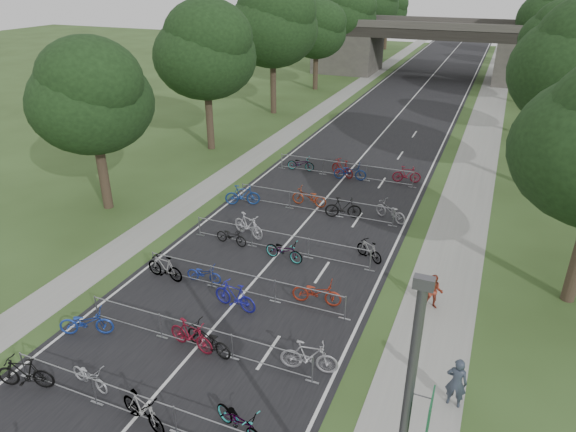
% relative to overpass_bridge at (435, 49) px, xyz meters
% --- Properties ---
extents(road, '(11.00, 140.00, 0.01)m').
position_rel_overpass_bridge_xyz_m(road, '(0.00, -15.00, -3.53)').
color(road, black).
rests_on(road, ground).
extents(sidewalk_right, '(3.00, 140.00, 0.01)m').
position_rel_overpass_bridge_xyz_m(sidewalk_right, '(8.00, -15.00, -3.53)').
color(sidewalk_right, gray).
rests_on(sidewalk_right, ground).
extents(sidewalk_left, '(2.00, 140.00, 0.01)m').
position_rel_overpass_bridge_xyz_m(sidewalk_left, '(-7.50, -15.00, -3.53)').
color(sidewalk_left, gray).
rests_on(sidewalk_left, ground).
extents(lane_markings, '(0.12, 140.00, 0.00)m').
position_rel_overpass_bridge_xyz_m(lane_markings, '(0.00, -15.00, -3.53)').
color(lane_markings, silver).
rests_on(lane_markings, ground).
extents(overpass_bridge, '(31.00, 8.00, 7.05)m').
position_rel_overpass_bridge_xyz_m(overpass_bridge, '(0.00, 0.00, 0.00)').
color(overpass_bridge, '#403D3A').
rests_on(overpass_bridge, ground).
extents(tree_left_0, '(6.72, 6.72, 10.25)m').
position_rel_overpass_bridge_xyz_m(tree_left_0, '(-11.39, -49.07, 2.96)').
color(tree_left_0, '#33261C').
rests_on(tree_left_0, ground).
extents(tree_left_1, '(7.56, 7.56, 11.53)m').
position_rel_overpass_bridge_xyz_m(tree_left_1, '(-11.39, -37.07, 3.77)').
color(tree_left_1, '#33261C').
rests_on(tree_left_1, ground).
extents(tree_left_2, '(8.40, 8.40, 12.81)m').
position_rel_overpass_bridge_xyz_m(tree_left_2, '(-11.39, -25.07, 4.58)').
color(tree_left_2, '#33261C').
rests_on(tree_left_2, ground).
extents(tree_right_2, '(6.16, 6.16, 9.39)m').
position_rel_overpass_bridge_xyz_m(tree_right_2, '(13.11, -25.07, 2.41)').
color(tree_right_2, '#33261C').
rests_on(tree_right_2, ground).
extents(tree_left_3, '(6.72, 6.72, 10.25)m').
position_rel_overpass_bridge_xyz_m(tree_left_3, '(-11.39, -13.07, 2.96)').
color(tree_left_3, '#33261C').
rests_on(tree_left_3, ground).
extents(tree_right_3, '(7.17, 7.17, 10.93)m').
position_rel_overpass_bridge_xyz_m(tree_right_3, '(13.11, -13.07, 3.39)').
color(tree_right_3, '#33261C').
rests_on(tree_right_3, ground).
extents(tree_left_4, '(7.56, 7.56, 11.53)m').
position_rel_overpass_bridge_xyz_m(tree_left_4, '(-11.39, -1.07, 3.77)').
color(tree_left_4, '#33261C').
rests_on(tree_left_4, ground).
extents(tree_right_4, '(8.18, 8.18, 12.47)m').
position_rel_overpass_bridge_xyz_m(tree_right_4, '(13.11, -1.07, 4.37)').
color(tree_right_4, '#33261C').
rests_on(tree_right_4, ground).
extents(tree_left_5, '(8.40, 8.40, 12.81)m').
position_rel_overpass_bridge_xyz_m(tree_left_5, '(-11.39, 10.93, 4.58)').
color(tree_left_5, '#33261C').
rests_on(tree_left_5, ground).
extents(tree_right_5, '(6.16, 6.16, 9.39)m').
position_rel_overpass_bridge_xyz_m(tree_right_5, '(13.11, 10.93, 2.41)').
color(tree_right_5, '#33261C').
rests_on(tree_right_5, ground).
extents(tree_left_6, '(6.72, 6.72, 10.25)m').
position_rel_overpass_bridge_xyz_m(tree_left_6, '(-11.39, 22.93, 2.96)').
color(tree_left_6, '#33261C').
rests_on(tree_left_6, ground).
extents(tree_right_6, '(7.17, 7.17, 10.93)m').
position_rel_overpass_bridge_xyz_m(tree_right_6, '(13.11, 22.93, 3.39)').
color(tree_right_6, '#33261C').
rests_on(tree_right_6, ground).
extents(barrier_row_1, '(9.70, 0.08, 1.10)m').
position_rel_overpass_bridge_xyz_m(barrier_row_1, '(0.00, -61.40, -2.99)').
color(barrier_row_1, gray).
rests_on(barrier_row_1, ground).
extents(barrier_row_2, '(9.70, 0.08, 1.10)m').
position_rel_overpass_bridge_xyz_m(barrier_row_2, '(0.00, -57.80, -2.99)').
color(barrier_row_2, gray).
rests_on(barrier_row_2, ground).
extents(barrier_row_3, '(9.70, 0.08, 1.10)m').
position_rel_overpass_bridge_xyz_m(barrier_row_3, '(0.00, -54.00, -2.99)').
color(barrier_row_3, gray).
rests_on(barrier_row_3, ground).
extents(barrier_row_4, '(9.70, 0.08, 1.10)m').
position_rel_overpass_bridge_xyz_m(barrier_row_4, '(0.00, -50.00, -2.99)').
color(barrier_row_4, gray).
rests_on(barrier_row_4, ground).
extents(barrier_row_5, '(9.70, 0.08, 1.10)m').
position_rel_overpass_bridge_xyz_m(barrier_row_5, '(0.00, -45.00, -2.99)').
color(barrier_row_5, gray).
rests_on(barrier_row_5, ground).
extents(barrier_row_6, '(9.70, 0.08, 1.10)m').
position_rel_overpass_bridge_xyz_m(barrier_row_6, '(0.00, -39.00, -2.99)').
color(barrier_row_6, gray).
rests_on(barrier_row_6, ground).
extents(bike_4, '(2.10, 1.13, 1.22)m').
position_rel_overpass_bridge_xyz_m(bike_4, '(-4.19, -61.70, -2.92)').
color(bike_4, black).
rests_on(bike_4, ground).
extents(bike_5, '(1.80, 0.88, 0.90)m').
position_rel_overpass_bridge_xyz_m(bike_5, '(-2.22, -60.87, -3.08)').
color(bike_5, '#A8A9AF').
rests_on(bike_5, ground).
extents(bike_6, '(2.06, 1.06, 1.19)m').
position_rel_overpass_bridge_xyz_m(bike_6, '(0.44, -61.50, -2.94)').
color(bike_6, gray).
rests_on(bike_6, ground).
extents(bike_7, '(2.14, 1.36, 1.06)m').
position_rel_overpass_bridge_xyz_m(bike_7, '(3.32, -60.67, -3.00)').
color(bike_7, gray).
rests_on(bike_7, ground).
extents(bike_8, '(2.19, 1.51, 1.09)m').
position_rel_overpass_bridge_xyz_m(bike_8, '(-4.30, -58.71, -2.99)').
color(bike_8, '#1C3A9B').
rests_on(bike_8, ground).
extents(bike_9, '(2.08, 0.89, 1.21)m').
position_rel_overpass_bridge_xyz_m(bike_9, '(-0.13, -57.88, -2.93)').
color(bike_9, maroon).
rests_on(bike_9, ground).
extents(bike_10, '(2.25, 1.20, 1.12)m').
position_rel_overpass_bridge_xyz_m(bike_10, '(0.54, -57.81, -2.97)').
color(bike_10, black).
rests_on(bike_10, ground).
extents(bike_11, '(2.14, 0.93, 1.24)m').
position_rel_overpass_bridge_xyz_m(bike_11, '(4.30, -57.32, -2.91)').
color(bike_11, '#96959C').
rests_on(bike_11, ground).
extents(bike_12, '(2.03, 0.78, 1.19)m').
position_rel_overpass_bridge_xyz_m(bike_12, '(-3.82, -54.24, -2.94)').
color(bike_12, gray).
rests_on(bike_12, ground).
extents(bike_13, '(1.71, 0.73, 0.87)m').
position_rel_overpass_bridge_xyz_m(bike_13, '(-2.04, -53.81, -3.10)').
color(bike_13, navy).
rests_on(bike_13, ground).
extents(bike_14, '(2.12, 0.88, 1.23)m').
position_rel_overpass_bridge_xyz_m(bike_14, '(0.19, -55.04, -2.92)').
color(bike_14, '#1A1B93').
rests_on(bike_14, ground).
extents(bike_15, '(2.19, 1.00, 1.11)m').
position_rel_overpass_bridge_xyz_m(bike_15, '(3.19, -53.42, -2.98)').
color(bike_15, maroon).
rests_on(bike_15, ground).
extents(bike_16, '(1.86, 0.82, 0.95)m').
position_rel_overpass_bridge_xyz_m(bike_16, '(-2.58, -50.22, -3.06)').
color(bike_16, black).
rests_on(bike_16, ground).
extents(bike_17, '(2.17, 1.27, 1.26)m').
position_rel_overpass_bridge_xyz_m(bike_17, '(-2.19, -49.07, -2.90)').
color(bike_17, '#B6B5BE').
rests_on(bike_17, ground).
extents(bike_18, '(2.11, 0.97, 1.07)m').
position_rel_overpass_bridge_xyz_m(bike_18, '(0.53, -50.66, -3.00)').
color(bike_18, gray).
rests_on(bike_18, ground).
extents(bike_19, '(1.68, 1.28, 1.01)m').
position_rel_overpass_bridge_xyz_m(bike_19, '(4.30, -49.01, -3.03)').
color(bike_19, gray).
rests_on(bike_19, ground).
extents(bike_20, '(2.15, 1.35, 1.25)m').
position_rel_overpass_bridge_xyz_m(bike_20, '(-4.30, -45.63, -2.91)').
color(bike_20, navy).
rests_on(bike_20, ground).
extents(bike_21, '(2.15, 0.76, 1.13)m').
position_rel_overpass_bridge_xyz_m(bike_21, '(-0.58, -44.25, -2.97)').
color(bike_21, maroon).
rests_on(bike_21, ground).
extents(bike_22, '(2.14, 1.13, 1.24)m').
position_rel_overpass_bridge_xyz_m(bike_22, '(1.76, -45.01, -2.91)').
color(bike_22, black).
rests_on(bike_22, ground).
extents(bike_23, '(2.20, 1.65, 1.11)m').
position_rel_overpass_bridge_xyz_m(bike_23, '(4.30, -44.33, -2.98)').
color(bike_23, '#99979E').
rests_on(bike_23, ground).
extents(bike_24, '(1.97, 0.84, 1.01)m').
position_rel_overpass_bridge_xyz_m(bike_24, '(-3.21, -38.88, -3.03)').
color(bike_24, gray).
rests_on(bike_24, ground).
extents(bike_25, '(2.03, 1.44, 1.20)m').
position_rel_overpass_bridge_xyz_m(bike_25, '(-0.19, -38.84, -2.93)').
color(bike_25, maroon).
rests_on(bike_25, ground).
extents(bike_26, '(2.26, 1.09, 1.14)m').
position_rel_overpass_bridge_xyz_m(bike_26, '(0.45, -39.23, -2.96)').
color(bike_26, navy).
rests_on(bike_26, ground).
extents(bike_27, '(1.93, 0.94, 1.11)m').
position_rel_overpass_bridge_xyz_m(bike_27, '(4.05, -38.28, -2.98)').
color(bike_27, maroon).
rests_on(bike_27, ground).
extents(pedestrian_a, '(0.70, 0.49, 1.84)m').
position_rel_overpass_bridge_xyz_m(pedestrian_a, '(9.16, -56.97, -2.62)').
color(pedestrian_a, '#2D3544').
rests_on(pedestrian_a, ground).
extents(pedestrian_b, '(0.77, 0.62, 1.53)m').
position_rel_overpass_bridge_xyz_m(pedestrian_b, '(7.73, -51.84, -2.77)').
color(pedestrian_b, maroon).
rests_on(pedestrian_b, ground).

